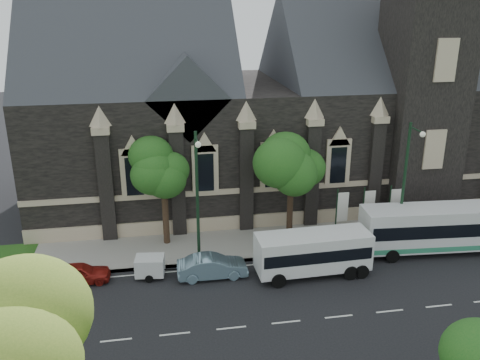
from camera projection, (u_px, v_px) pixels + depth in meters
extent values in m
plane|color=black|center=(286.00, 322.00, 27.43)|extent=(160.00, 160.00, 0.00)
cube|color=gray|center=(252.00, 243.00, 36.22)|extent=(80.00, 5.00, 0.15)
cube|color=black|center=(275.00, 138.00, 44.49)|extent=(40.00, 15.00, 10.00)
cube|color=#31343A|center=(132.00, 85.00, 40.88)|extent=(16.00, 15.00, 15.00)
cube|color=#31343A|center=(387.00, 78.00, 44.43)|extent=(20.00, 15.00, 15.00)
cube|color=#31343A|center=(186.00, 93.00, 37.35)|extent=(6.00, 6.00, 6.00)
cube|color=black|center=(420.00, 102.00, 39.20)|extent=(5.50, 5.50, 18.00)
cube|color=tan|center=(298.00, 187.00, 38.10)|extent=(40.00, 0.22, 0.40)
cube|color=tan|center=(297.00, 219.00, 38.97)|extent=(40.00, 0.25, 1.20)
cube|color=black|center=(273.00, 169.00, 37.11)|extent=(1.20, 0.12, 2.80)
sphere|color=olive|center=(9.00, 325.00, 15.64)|extent=(3.12, 3.12, 3.12)
cylinder|color=black|center=(290.00, 210.00, 36.99)|extent=(0.44, 0.44, 3.96)
sphere|color=#1C591C|center=(292.00, 163.00, 35.76)|extent=(3.84, 3.84, 3.84)
sphere|color=#1C591C|center=(299.00, 149.00, 36.31)|extent=(2.88, 2.88, 2.88)
cylinder|color=black|center=(166.00, 219.00, 35.54)|extent=(0.44, 0.44, 3.96)
sphere|color=#1C591C|center=(163.00, 170.00, 34.33)|extent=(3.68, 3.68, 3.68)
sphere|color=#1C591C|center=(172.00, 157.00, 34.85)|extent=(2.76, 2.76, 2.76)
cylinder|color=#15301C|center=(403.00, 187.00, 34.31)|extent=(0.20, 0.20, 9.00)
cylinder|color=#15301C|center=(417.00, 130.00, 32.16)|extent=(0.10, 1.60, 0.10)
sphere|color=silver|center=(423.00, 134.00, 31.45)|extent=(0.36, 0.36, 0.36)
cylinder|color=#15301C|center=(197.00, 200.00, 32.05)|extent=(0.20, 0.20, 9.00)
cylinder|color=#15301C|center=(197.00, 140.00, 29.89)|extent=(0.10, 1.60, 0.10)
sphere|color=silver|center=(198.00, 145.00, 29.19)|extent=(0.36, 0.36, 0.36)
cylinder|color=#15301C|center=(336.00, 215.00, 36.08)|extent=(0.10, 0.10, 4.00)
cube|color=white|center=(343.00, 207.00, 35.95)|extent=(0.80, 0.04, 2.20)
cylinder|color=#15301C|center=(363.00, 213.00, 36.40)|extent=(0.10, 0.10, 4.00)
cube|color=white|center=(369.00, 205.00, 36.27)|extent=(0.80, 0.04, 2.20)
cylinder|color=#15301C|center=(389.00, 211.00, 36.73)|extent=(0.10, 0.10, 4.00)
cube|color=white|center=(395.00, 203.00, 36.60)|extent=(0.80, 0.04, 2.20)
cube|color=silver|center=(444.00, 226.00, 34.57)|extent=(11.48, 3.15, 2.86)
cube|color=black|center=(444.00, 224.00, 34.51)|extent=(11.03, 3.16, 0.93)
cube|color=#308460|center=(442.00, 241.00, 34.95)|extent=(11.03, 3.15, 0.35)
cylinder|color=black|center=(392.00, 256.00, 33.56)|extent=(0.92, 0.34, 0.90)
cylinder|color=black|center=(379.00, 240.00, 35.77)|extent=(0.92, 0.34, 0.90)
cylinder|color=black|center=(478.00, 236.00, 36.48)|extent=(0.92, 0.34, 0.90)
cube|color=silver|center=(313.00, 251.00, 31.75)|extent=(7.24, 2.47, 2.32)
cube|color=black|center=(313.00, 250.00, 31.72)|extent=(6.96, 2.51, 0.78)
cylinder|color=black|center=(279.00, 281.00, 30.62)|extent=(0.91, 0.31, 0.90)
cylinder|color=black|center=(269.00, 263.00, 32.70)|extent=(0.91, 0.31, 0.90)
cylinder|color=black|center=(351.00, 273.00, 31.51)|extent=(0.91, 0.31, 0.90)
cylinder|color=black|center=(337.00, 256.00, 33.59)|extent=(0.91, 0.31, 0.90)
cylinder|color=black|center=(362.00, 272.00, 31.64)|extent=(0.91, 0.31, 0.90)
cylinder|color=black|center=(347.00, 255.00, 33.73)|extent=(0.91, 0.31, 0.90)
cube|color=silver|center=(150.00, 266.00, 31.67)|extent=(1.92, 1.53, 1.15)
cylinder|color=black|center=(149.00, 279.00, 31.23)|extent=(0.51, 0.24, 0.50)
cylinder|color=black|center=(152.00, 268.00, 32.47)|extent=(0.51, 0.24, 0.50)
cylinder|color=black|center=(169.00, 270.00, 31.82)|extent=(1.06, 0.21, 0.08)
imported|color=#7799AC|center=(212.00, 267.00, 31.70)|extent=(4.40, 1.56, 1.45)
imported|color=maroon|center=(79.00, 273.00, 31.08)|extent=(3.79, 1.60, 1.28)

